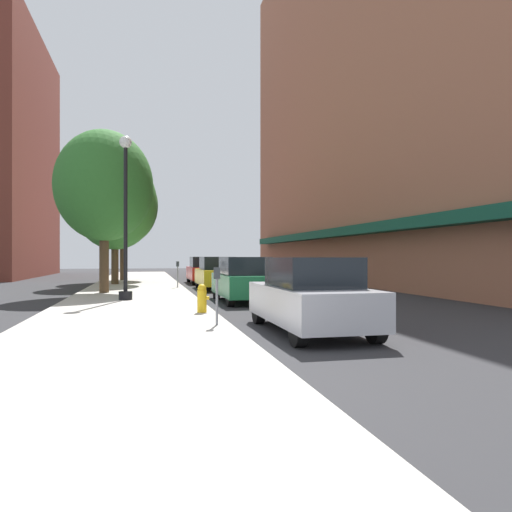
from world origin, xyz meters
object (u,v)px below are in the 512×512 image
at_px(tree_mid, 104,186).
at_px(car_red, 204,270).
at_px(fire_hydrant, 202,298).
at_px(car_yellow, 217,274).
at_px(tree_far, 123,205).
at_px(parking_meter_far, 217,289).
at_px(car_silver, 310,296).
at_px(car_green, 244,280).
at_px(lamppost, 126,214).
at_px(tree_near, 115,202).
at_px(parking_meter_near, 178,271).

xyz_separation_m(tree_mid, car_red, (5.27, 8.21, -3.91)).
height_order(fire_hydrant, car_red, car_red).
xyz_separation_m(car_yellow, car_red, (0.00, 5.65, 0.00)).
bearing_deg(tree_far, fire_hydrant, -81.34).
bearing_deg(car_yellow, tree_mid, -155.14).
relative_size(parking_meter_far, car_silver, 0.30).
xyz_separation_m(fire_hydrant, car_green, (2.00, 3.99, 0.29)).
bearing_deg(tree_mid, fire_hydrant, -68.46).
relative_size(car_silver, car_red, 1.00).
xyz_separation_m(tree_mid, car_green, (5.27, -4.29, -3.91)).
distance_m(car_silver, car_red, 19.82).
relative_size(car_green, car_yellow, 1.00).
height_order(lamppost, car_silver, lamppost).
relative_size(lamppost, tree_mid, 0.84).
bearing_deg(parking_meter_far, tree_far, 97.81).
bearing_deg(tree_near, tree_far, 87.04).
distance_m(parking_meter_near, car_yellow, 1.97).
bearing_deg(car_green, car_red, 91.14).
xyz_separation_m(parking_meter_far, tree_far, (-3.02, 22.00, 4.09)).
bearing_deg(car_green, fire_hydrant, -115.46).
height_order(parking_meter_near, tree_far, tree_far).
relative_size(fire_hydrant, tree_mid, 0.11).
relative_size(fire_hydrant, tree_far, 0.10).
distance_m(car_yellow, car_red, 5.65).
relative_size(tree_mid, tree_far, 0.93).
height_order(parking_meter_far, car_red, car_red).
height_order(lamppost, tree_near, tree_near).
distance_m(fire_hydrant, tree_mid, 9.84).
bearing_deg(car_yellow, parking_meter_far, -99.44).
bearing_deg(car_yellow, car_silver, -91.13).
distance_m(tree_near, car_red, 6.72).
xyz_separation_m(parking_meter_near, car_yellow, (1.95, -0.25, -0.14)).
distance_m(parking_meter_near, parking_meter_far, 13.60).
xyz_separation_m(fire_hydrant, tree_far, (-2.97, 19.49, 4.52)).
distance_m(tree_far, car_red, 7.18).
height_order(parking_meter_near, car_yellow, car_yellow).
xyz_separation_m(parking_meter_far, car_yellow, (1.95, 13.36, -0.14)).
height_order(parking_meter_far, tree_near, tree_near).
height_order(lamppost, tree_mid, tree_mid).
bearing_deg(tree_mid, tree_near, 89.48).
distance_m(lamppost, tree_near, 10.47).
relative_size(lamppost, car_red, 1.37).
height_order(car_silver, car_red, same).
height_order(parking_meter_far, tree_far, tree_far).
distance_m(car_green, car_red, 12.50).
bearing_deg(tree_near, lamppost, -84.60).
bearing_deg(car_yellow, tree_near, 141.19).
bearing_deg(parking_meter_far, car_silver, -22.70).
bearing_deg(parking_meter_near, tree_near, 130.80).
bearing_deg(parking_meter_far, car_red, 84.14).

